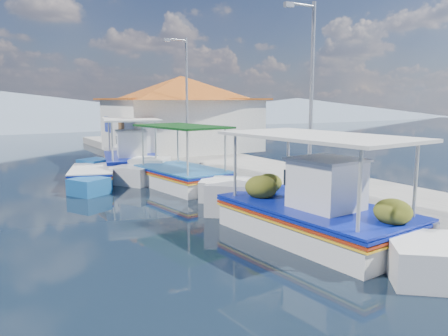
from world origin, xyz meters
TOP-DOWN VIEW (x-y plane):
  - ground at (0.00, 0.00)m, footprint 160.00×160.00m
  - quay at (5.90, 6.00)m, footprint 5.00×44.00m
  - bollards at (3.80, 5.25)m, footprint 0.20×17.20m
  - main_caique at (2.50, -0.51)m, footprint 3.02×8.89m
  - caique_green_canopy at (2.41, 7.07)m, footprint 2.81×7.37m
  - caique_blue_hull at (-0.56, 9.63)m, footprint 2.85×5.52m
  - caique_far at (1.87, 11.70)m, footprint 3.78×8.07m
  - harbor_building at (6.20, 15.00)m, footprint 10.49×10.49m
  - lamp_post_near at (4.51, 2.00)m, footprint 1.21×0.14m
  - lamp_post_far at (4.51, 11.00)m, footprint 1.21×0.14m
  - mountain_ridge at (6.54, 56.00)m, footprint 171.40×96.00m

SIDE VIEW (x-z plane):
  - ground at x=0.00m, z-range 0.00..0.00m
  - quay at x=5.90m, z-range 0.00..0.50m
  - caique_blue_hull at x=-0.56m, z-range -0.24..0.79m
  - caique_green_canopy at x=2.41m, z-range -0.98..1.80m
  - caique_far at x=1.87m, z-range -0.92..2.00m
  - main_caique at x=2.50m, z-range -0.90..2.03m
  - bollards at x=3.80m, z-range 0.50..0.80m
  - mountain_ridge at x=6.54m, z-range -0.71..4.79m
  - harbor_building at x=6.20m, z-range 0.58..4.98m
  - lamp_post_near at x=4.51m, z-range 0.85..6.85m
  - lamp_post_far at x=4.51m, z-range 0.85..6.85m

